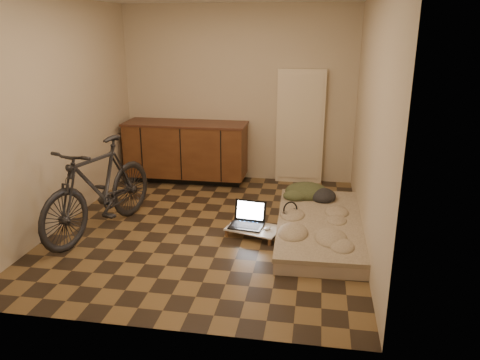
% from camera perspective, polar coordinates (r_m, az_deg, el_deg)
% --- Properties ---
extents(room_shell, '(3.50, 4.00, 2.60)m').
position_cam_1_polar(room_shell, '(5.21, -3.98, 7.44)').
color(room_shell, brown).
rests_on(room_shell, ground).
extents(cabinets, '(1.84, 0.62, 0.91)m').
position_cam_1_polar(cabinets, '(7.19, -6.54, 3.51)').
color(cabinets, black).
rests_on(cabinets, ground).
extents(appliance_panel, '(0.70, 0.10, 1.70)m').
position_cam_1_polar(appliance_panel, '(7.07, 7.35, 6.42)').
color(appliance_panel, '#F2E0BF').
rests_on(appliance_panel, ground).
extents(bicycle, '(1.01, 1.92, 1.19)m').
position_cam_1_polar(bicycle, '(5.50, -16.87, -0.33)').
color(bicycle, black).
rests_on(bicycle, ground).
extents(futon, '(1.04, 2.08, 0.18)m').
position_cam_1_polar(futon, '(5.45, 9.84, -5.66)').
color(futon, '#C0AD9A').
rests_on(futon, ground).
extents(clothing_pile, '(0.61, 0.51, 0.24)m').
position_cam_1_polar(clothing_pile, '(6.10, 8.63, -0.91)').
color(clothing_pile, '#3A4327').
rests_on(clothing_pile, futon).
extents(headphones, '(0.29, 0.29, 0.14)m').
position_cam_1_polar(headphones, '(5.48, 6.17, -3.55)').
color(headphones, black).
rests_on(headphones, futon).
extents(lap_desk, '(0.67, 0.52, 0.10)m').
position_cam_1_polar(lap_desk, '(5.34, 1.68, -5.93)').
color(lap_desk, brown).
rests_on(lap_desk, ground).
extents(laptop, '(0.41, 0.38, 0.26)m').
position_cam_1_polar(laptop, '(5.38, 0.94, -4.99)').
color(laptop, black).
rests_on(laptop, lap_desk).
extents(mouse, '(0.10, 0.10, 0.03)m').
position_cam_1_polar(mouse, '(5.28, 3.35, -5.93)').
color(mouse, silver).
rests_on(mouse, lap_desk).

